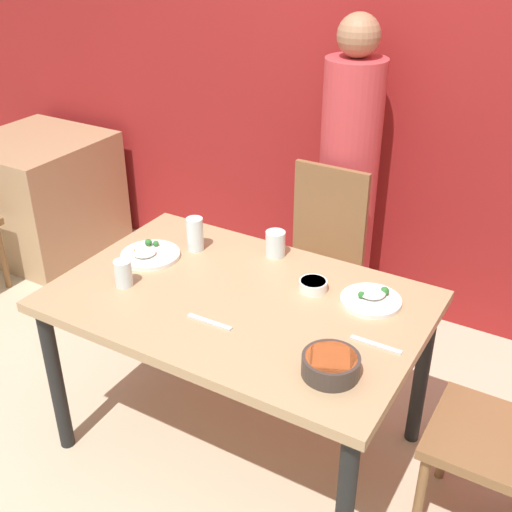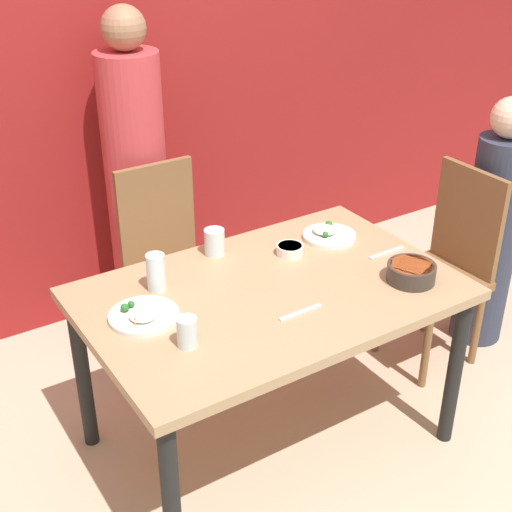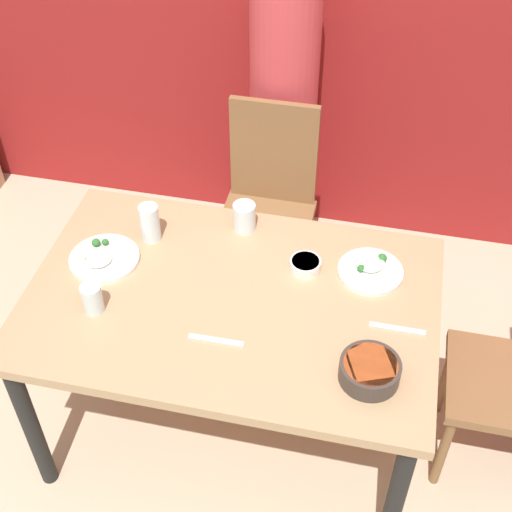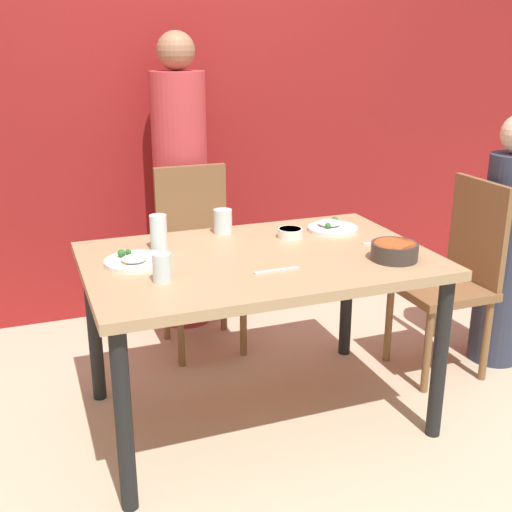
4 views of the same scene
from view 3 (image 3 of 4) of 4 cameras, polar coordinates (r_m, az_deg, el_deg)
ground_plane at (r=2.97m, az=-1.66°, el=-13.10°), size 10.00×10.00×0.00m
dining_table at (r=2.45m, az=-1.97°, el=-4.63°), size 1.38×0.90×0.74m
chair_adult_spot at (r=3.12m, az=0.96°, el=4.24°), size 0.40×0.40×0.95m
person_adult at (r=3.23m, az=2.18°, el=11.13°), size 0.30×0.30×1.61m
bowl_curry at (r=2.17m, az=9.09°, el=-9.03°), size 0.18×0.18×0.07m
plate_rice_adult at (r=2.49m, az=9.15°, el=-1.01°), size 0.23×0.23×0.05m
plate_rice_child at (r=2.56m, az=-12.13°, el=-0.18°), size 0.25×0.25×0.05m
bowl_rice_small at (r=2.47m, az=3.96°, el=-0.69°), size 0.11×0.11×0.04m
glass_water_tall at (r=2.61m, az=-0.95°, el=3.15°), size 0.08×0.08×0.11m
glass_water_short at (r=2.37m, az=-12.97°, el=-3.33°), size 0.07×0.07×0.11m
glass_water_center at (r=2.58m, az=-8.49°, el=2.64°), size 0.07×0.07×0.15m
fork_steel at (r=2.26m, az=-3.08°, el=-6.77°), size 0.18×0.02×0.01m
spoon_steel at (r=2.34m, az=11.25°, el=-5.72°), size 0.18×0.02×0.01m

